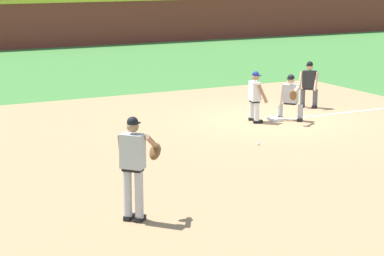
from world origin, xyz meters
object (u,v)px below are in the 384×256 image
(first_base_bag, at_px, (275,119))
(baserunner, at_px, (255,94))
(umpire, at_px, (309,83))
(pitcher, at_px, (135,162))
(baseball, at_px, (258,144))
(first_baseman, at_px, (291,96))

(first_base_bag, distance_m, baserunner, 0.96)
(umpire, bearing_deg, pitcher, -140.77)
(first_base_bag, relative_size, pitcher, 0.20)
(first_base_bag, height_order, baseball, first_base_bag)
(first_baseman, relative_size, baserunner, 0.92)
(first_base_bag, bearing_deg, pitcher, -138.57)
(baseball, distance_m, first_baseman, 3.25)
(pitcher, relative_size, umpire, 1.27)
(pitcher, height_order, first_baseman, pitcher)
(baseball, bearing_deg, first_base_bag, 49.09)
(first_baseman, bearing_deg, umpire, 40.42)
(first_base_bag, bearing_deg, baserunner, 167.65)
(umpire, bearing_deg, first_base_bag, -149.22)
(pitcher, bearing_deg, umpire, 39.23)
(first_base_bag, distance_m, baseball, 3.05)
(baseball, height_order, baserunner, baserunner)
(first_baseman, relative_size, umpire, 0.92)
(pitcher, bearing_deg, baserunner, 44.60)
(pitcher, bearing_deg, first_baseman, 38.95)
(first_base_bag, height_order, baserunner, baserunner)
(pitcher, height_order, umpire, pitcher)
(baseball, distance_m, baserunner, 2.91)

